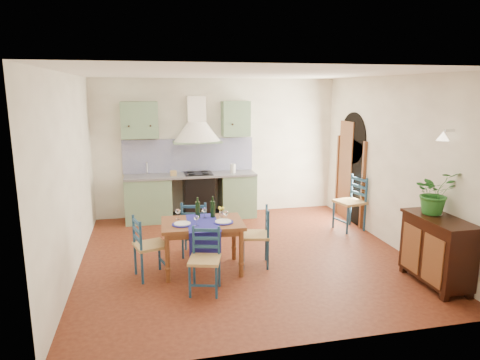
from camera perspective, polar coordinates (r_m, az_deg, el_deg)
The scene contains 13 objects.
floor at distance 6.88m, azimuth 0.63°, elevation -10.01°, with size 5.00×5.00×0.00m, color #45180E.
back_wall at distance 8.70m, azimuth -5.81°, elevation 1.80°, with size 5.00×0.96×2.80m.
right_wall at distance 7.70m, azimuth 18.57°, elevation 2.09°, with size 0.26×5.00×2.80m.
left_wall at distance 6.41m, azimuth -21.67°, elevation 0.56°, with size 0.04×5.00×2.80m, color white.
ceiling at distance 6.39m, azimuth 0.68°, elevation 14.04°, with size 5.00×5.00×0.01m, color white.
dining_table at distance 6.15m, azimuth -4.99°, elevation -6.33°, with size 1.18×0.89×1.05m.
chair_near at distance 5.60m, azimuth -4.70°, elevation -10.53°, with size 0.48×0.48×0.84m.
chair_far at distance 6.78m, azimuth -6.02°, elevation -6.26°, with size 0.50×0.50×0.89m.
chair_left at distance 6.10m, azimuth -12.14°, elevation -8.63°, with size 0.51×0.51×0.88m.
chair_right at distance 6.37m, azimuth 2.31°, elevation -7.42°, with size 0.49×0.49×0.89m.
chair_spare at distance 8.23m, azimuth 14.60°, elevation -2.89°, with size 0.57×0.57×1.01m.
sideboard at distance 6.31m, azimuth 24.77°, elevation -8.29°, with size 0.50×1.05×0.94m.
potted_plant at distance 6.27m, azimuth 24.51°, elevation -1.52°, with size 0.53×0.46×0.59m, color #256925.
Camera 1 is at (-1.45, -6.21, 2.57)m, focal length 32.00 mm.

